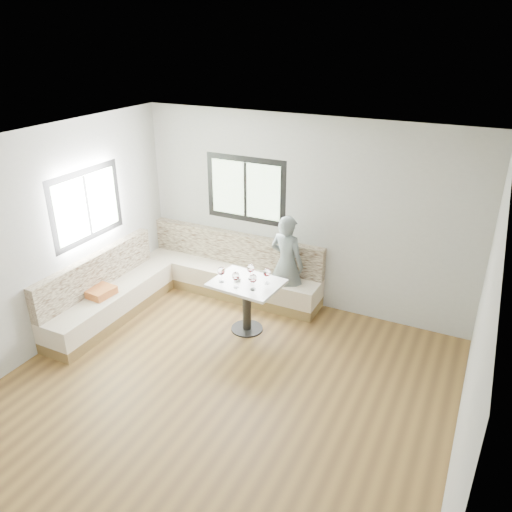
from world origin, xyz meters
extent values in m
cube|color=brown|center=(0.00, 0.00, 0.00)|extent=(5.00, 5.00, 0.01)
cube|color=white|center=(0.00, 0.00, 2.80)|extent=(5.00, 5.00, 0.01)
cube|color=#B7B7B2|center=(0.00, 2.50, 1.40)|extent=(5.00, 0.01, 2.80)
cube|color=#B7B7B2|center=(0.00, -2.50, 1.40)|extent=(5.00, 0.01, 2.80)
cube|color=#B7B7B2|center=(-2.50, 0.00, 1.40)|extent=(0.01, 5.00, 2.80)
cube|color=#B7B7B2|center=(2.50, 0.00, 1.40)|extent=(0.01, 5.00, 2.80)
cube|color=black|center=(-0.90, 2.49, 1.65)|extent=(1.30, 0.02, 1.00)
cube|color=black|center=(-2.49, 0.90, 1.65)|extent=(0.02, 1.30, 1.00)
cube|color=olive|center=(-1.05, 2.23, 0.08)|extent=(2.90, 0.55, 0.16)
cube|color=#F1E4C8|center=(-1.05, 2.23, 0.30)|extent=(2.90, 0.55, 0.29)
cube|color=#EEE4C1|center=(-1.05, 2.43, 0.70)|extent=(2.90, 0.14, 0.50)
cube|color=olive|center=(-2.23, 0.82, 0.08)|extent=(0.55, 2.25, 0.16)
cube|color=#F1E4C8|center=(-2.23, 0.82, 0.30)|extent=(0.55, 2.25, 0.29)
cube|color=#EEE4C1|center=(-2.43, 0.82, 0.70)|extent=(0.14, 2.25, 0.50)
cube|color=#C47935|center=(-2.25, 0.66, 0.50)|extent=(0.39, 0.39, 0.11)
cylinder|color=black|center=(-0.34, 1.41, 0.01)|extent=(0.44, 0.44, 0.02)
cylinder|color=black|center=(-0.34, 1.41, 0.35)|extent=(0.12, 0.12, 0.70)
cube|color=silver|center=(-0.34, 1.41, 0.72)|extent=(0.95, 0.76, 0.04)
imported|color=slate|center=(-0.09, 2.19, 0.73)|extent=(0.59, 0.44, 1.47)
cylinder|color=white|center=(-0.47, 1.41, 0.76)|extent=(0.10, 0.10, 0.04)
sphere|color=black|center=(-0.46, 1.42, 0.77)|extent=(0.02, 0.02, 0.02)
sphere|color=black|center=(-0.48, 1.42, 0.77)|extent=(0.02, 0.02, 0.02)
sphere|color=black|center=(-0.47, 1.39, 0.77)|extent=(0.02, 0.02, 0.02)
cylinder|color=white|center=(-0.64, 1.27, 0.75)|extent=(0.07, 0.07, 0.01)
cylinder|color=white|center=(-0.64, 1.27, 0.80)|extent=(0.01, 0.01, 0.10)
ellipsoid|color=white|center=(-0.64, 1.27, 0.90)|extent=(0.10, 0.10, 0.12)
cylinder|color=#470408|center=(-0.64, 1.27, 0.87)|extent=(0.07, 0.07, 0.02)
cylinder|color=white|center=(-0.39, 1.22, 0.75)|extent=(0.07, 0.07, 0.01)
cylinder|color=white|center=(-0.39, 1.22, 0.80)|extent=(0.01, 0.01, 0.10)
ellipsoid|color=white|center=(-0.39, 1.22, 0.90)|extent=(0.10, 0.10, 0.12)
cylinder|color=#470408|center=(-0.39, 1.22, 0.87)|extent=(0.07, 0.07, 0.02)
cylinder|color=white|center=(-0.17, 1.26, 0.75)|extent=(0.07, 0.07, 0.01)
cylinder|color=white|center=(-0.17, 1.26, 0.80)|extent=(0.01, 0.01, 0.10)
ellipsoid|color=white|center=(-0.17, 1.26, 0.90)|extent=(0.10, 0.10, 0.12)
cylinder|color=#470408|center=(-0.17, 1.26, 0.87)|extent=(0.07, 0.07, 0.02)
cylinder|color=white|center=(-0.33, 1.52, 0.75)|extent=(0.07, 0.07, 0.01)
cylinder|color=white|center=(-0.33, 1.52, 0.80)|extent=(0.01, 0.01, 0.10)
ellipsoid|color=white|center=(-0.33, 1.52, 0.90)|extent=(0.10, 0.10, 0.12)
cylinder|color=#470408|center=(-0.33, 1.52, 0.87)|extent=(0.07, 0.07, 0.02)
cylinder|color=white|center=(-0.08, 1.50, 0.75)|extent=(0.07, 0.07, 0.01)
cylinder|color=white|center=(-0.08, 1.50, 0.80)|extent=(0.01, 0.01, 0.10)
ellipsoid|color=white|center=(-0.08, 1.50, 0.90)|extent=(0.10, 0.10, 0.12)
cylinder|color=#470408|center=(-0.08, 1.50, 0.87)|extent=(0.07, 0.07, 0.02)
camera|label=1|loc=(2.39, -3.82, 3.84)|focal=35.00mm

